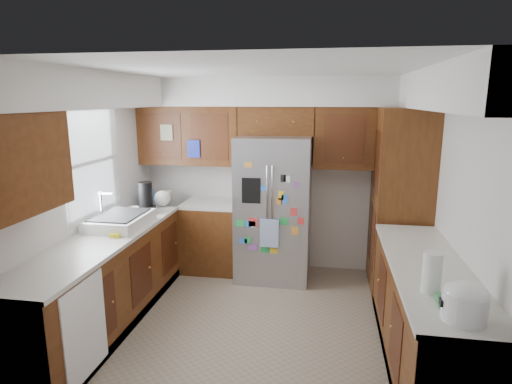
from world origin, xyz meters
TOP-DOWN VIEW (x-y plane):
  - floor at (0.00, 0.00)m, footprint 3.60×3.60m
  - room_shell at (-0.11, 0.36)m, footprint 3.64×3.24m
  - left_counter_run at (-1.36, 0.03)m, footprint 1.36×3.20m
  - right_counter_run at (1.50, -0.47)m, footprint 0.63×2.25m
  - pantry at (1.50, 1.15)m, footprint 0.60×0.90m
  - fridge at (-0.00, 1.20)m, footprint 0.90×0.79m
  - bridge_cabinet at (0.00, 1.43)m, footprint 0.96×0.34m
  - fridge_top_items at (-0.03, 1.40)m, footprint 0.69×0.36m
  - sink_assembly at (-1.50, 0.10)m, footprint 0.52×0.73m
  - left_counter_clutter at (-1.45, 0.83)m, footprint 0.41×0.85m
  - rice_cooker at (1.50, -1.38)m, footprint 0.28×0.27m
  - paper_towel at (1.39, -1.01)m, footprint 0.13×0.13m

SIDE VIEW (x-z plane):
  - floor at x=0.00m, z-range 0.00..0.00m
  - right_counter_run at x=1.50m, z-range -0.04..0.88m
  - left_counter_run at x=-1.36m, z-range -0.03..0.89m
  - fridge at x=0.00m, z-range 0.00..1.80m
  - sink_assembly at x=-1.50m, z-range 0.80..1.17m
  - rice_cooker at x=1.50m, z-range 0.92..1.16m
  - left_counter_clutter at x=-1.45m, z-range 0.86..1.24m
  - paper_towel at x=1.39m, z-range 0.92..1.21m
  - pantry at x=1.50m, z-range 0.00..2.15m
  - room_shell at x=-0.11m, z-range 0.56..3.08m
  - bridge_cabinet at x=0.00m, z-range 1.80..2.15m
  - fridge_top_items at x=-0.03m, z-range 2.14..2.40m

